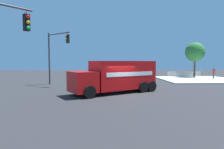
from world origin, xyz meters
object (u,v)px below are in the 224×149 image
Objects in this scene: delivery_truck at (117,76)px; traffic_light_primary at (55,51)px; shade_tree_near at (195,52)px; pedestrian_near_corner at (214,72)px.

traffic_light_primary is (7.23, -6.16, 2.67)m from delivery_truck.
shade_tree_near is (-15.04, -16.71, 3.08)m from delivery_truck.
shade_tree_near reaches higher than delivery_truck.
shade_tree_near reaches higher than pedestrian_near_corner.
delivery_truck is 1.28× the size of traffic_light_primary.
delivery_truck is at bearing 139.60° from traffic_light_primary.
traffic_light_primary is at bearing 25.36° from shade_tree_near.
delivery_truck is 9.87m from traffic_light_primary.
shade_tree_near is at bearing -131.98° from delivery_truck.
shade_tree_near is at bearing -154.64° from traffic_light_primary.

